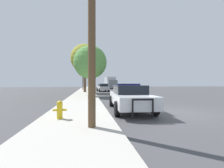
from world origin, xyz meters
TOP-DOWN VIEW (x-y plane):
  - ground_plane at (0.00, 0.00)m, footprint 110.00×110.00m
  - sidewalk_left at (-5.10, 0.00)m, footprint 3.00×110.00m
  - police_car at (-2.24, 1.00)m, footprint 2.31×5.11m
  - fire_hydrant at (-5.73, -1.10)m, footprint 0.53×0.23m
  - traffic_light at (-4.00, 25.14)m, footprint 4.25×0.35m
  - car_background_distant at (2.58, 42.67)m, footprint 2.25×4.58m
  - car_background_midblock at (-1.85, 20.84)m, footprint 2.15×4.80m
  - box_truck at (1.56, 34.00)m, footprint 2.78×7.37m
  - tree_sidewalk_mid at (-5.10, 16.62)m, footprint 4.45×4.45m
  - tree_sidewalk_near at (-4.35, 10.07)m, footprint 3.83×3.83m
  - tree_sidewalk_far at (-5.67, 34.86)m, footprint 3.84×3.84m

SIDE VIEW (x-z plane):
  - ground_plane at x=0.00m, z-range 0.00..0.00m
  - sidewalk_left at x=-5.10m, z-range 0.00..0.13m
  - fire_hydrant at x=-5.73m, z-range 0.15..0.88m
  - car_background_midblock at x=-1.85m, z-range 0.04..1.49m
  - police_car at x=-2.24m, z-range 0.01..1.54m
  - car_background_distant at x=2.58m, z-range 0.04..1.52m
  - box_truck at x=1.56m, z-range 0.12..3.37m
  - traffic_light at x=-4.00m, z-range 1.21..6.26m
  - tree_sidewalk_near at x=-4.35m, z-range 1.07..6.82m
  - tree_sidewalk_far at x=-5.67m, z-range 1.65..8.59m
  - tree_sidewalk_mid at x=-5.10m, z-range 1.67..9.24m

